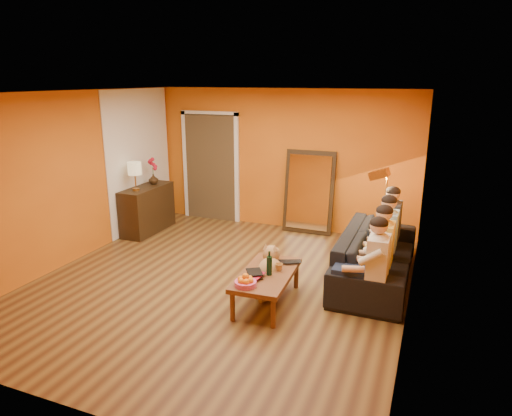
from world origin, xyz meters
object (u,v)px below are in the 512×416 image
at_px(mirror_frame, 309,192).
at_px(dog, 270,272).
at_px(coffee_table, 267,288).
at_px(person_mid_right, 388,237).
at_px(sideboard, 148,209).
at_px(person_far_left, 377,266).
at_px(tumbler, 279,267).
at_px(floor_lamp, 384,217).
at_px(laptop, 289,263).
at_px(sofa, 376,256).
at_px(person_far_right, 392,226).
at_px(vase, 153,179).
at_px(person_mid_left, 383,251).
at_px(table_lamp, 135,176).
at_px(wine_bottle, 269,263).

height_order(mirror_frame, dog, mirror_frame).
xyz_separation_m(coffee_table, person_mid_right, (1.31, 1.36, 0.40)).
relative_size(sideboard, person_far_left, 0.97).
bearing_deg(tumbler, floor_lamp, 60.28).
bearing_deg(laptop, sideboard, 130.02).
xyz_separation_m(sofa, person_far_right, (0.13, 0.65, 0.26)).
distance_m(mirror_frame, vase, 2.92).
xyz_separation_m(person_mid_left, person_mid_right, (0.00, 0.55, 0.00)).
height_order(table_lamp, vase, table_lamp).
xyz_separation_m(sideboard, person_far_right, (4.37, 0.06, 0.18)).
height_order(table_lamp, person_far_right, table_lamp).
relative_size(person_mid_left, person_far_right, 1.00).
xyz_separation_m(table_lamp, person_far_right, (4.37, 0.36, -0.49)).
relative_size(table_lamp, sofa, 0.21).
xyz_separation_m(person_far_right, wine_bottle, (-1.26, -1.96, -0.03)).
height_order(person_mid_right, wine_bottle, person_mid_right).
bearing_deg(table_lamp, tumbler, -24.34).
xyz_separation_m(person_mid_right, person_far_right, (0.00, 0.55, 0.00)).
bearing_deg(tumbler, dog, 158.79).
height_order(person_far_right, wine_bottle, person_far_right).
relative_size(dog, tumbler, 7.09).
height_order(mirror_frame, sofa, mirror_frame).
relative_size(sideboard, person_mid_left, 0.97).
bearing_deg(floor_lamp, sofa, -81.75).
bearing_deg(wine_bottle, person_mid_left, 34.36).
bearing_deg(laptop, person_mid_right, 16.80).
bearing_deg(tumbler, laptop, 75.38).
relative_size(table_lamp, person_far_right, 0.42).
bearing_deg(coffee_table, dog, 95.44).
bearing_deg(dog, coffee_table, -80.88).
bearing_deg(person_far_right, tumbler, -123.62).
bearing_deg(table_lamp, vase, 90.00).
xyz_separation_m(sofa, tumbler, (-1.06, -1.14, 0.11)).
distance_m(sideboard, dog, 3.47).
xyz_separation_m(coffee_table, vase, (-3.06, 2.11, 0.73)).
xyz_separation_m(floor_lamp, person_mid_left, (0.13, -1.17, -0.11)).
relative_size(coffee_table, person_mid_right, 1.00).
bearing_deg(table_lamp, coffee_table, -27.00).
height_order(table_lamp, floor_lamp, floor_lamp).
bearing_deg(laptop, wine_bottle, -133.02).
xyz_separation_m(coffee_table, floor_lamp, (1.18, 1.98, 0.51)).
bearing_deg(laptop, floor_lamp, 33.41).
xyz_separation_m(table_lamp, person_mid_left, (4.37, -0.74, -0.49)).
distance_m(floor_lamp, person_mid_left, 1.18).
height_order(mirror_frame, laptop, mirror_frame).
bearing_deg(coffee_table, laptop, 59.89).
relative_size(sideboard, table_lamp, 2.31).
bearing_deg(dog, table_lamp, 156.29).
distance_m(person_far_left, wine_bottle, 1.30).
distance_m(sideboard, person_far_left, 4.66).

